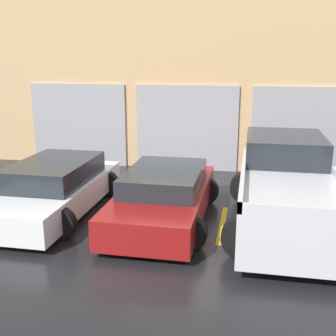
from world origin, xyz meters
The scene contains 8 objects.
ground_plane centered at (0.00, 0.00, 0.00)m, with size 28.00×28.00×0.00m, color black.
shophouse_building centered at (-0.01, 3.29, 2.87)m, with size 17.80×0.68×5.85m.
pickup_truck centered at (2.67, -1.40, 0.86)m, with size 2.53×5.02×1.81m.
sedan_white centered at (-2.67, -1.62, 0.59)m, with size 2.28×4.56×1.23m.
sedan_side centered at (0.00, -1.63, 0.57)m, with size 2.27×4.38×1.18m.
parking_stripe_far_left centered at (-4.00, -1.65, 0.00)m, with size 0.12×2.20×0.01m, color gold.
parking_stripe_left centered at (-1.33, -1.65, 0.00)m, with size 0.12×2.20×0.01m, color gold.
parking_stripe_centre centered at (1.33, -1.65, 0.00)m, with size 0.12×2.20×0.01m, color gold.
Camera 1 is at (1.84, -10.46, 3.59)m, focal length 45.00 mm.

